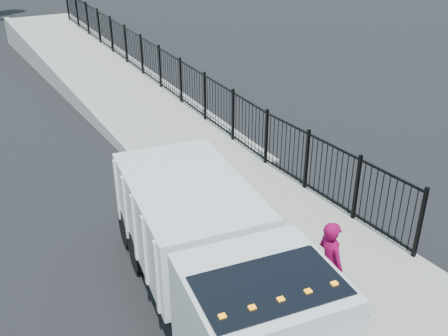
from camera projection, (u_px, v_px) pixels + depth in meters
ground at (241, 264)px, 11.71m from camera, size 120.00×120.00×0.00m
sidewalk at (363, 281)px, 11.06m from camera, size 3.55×12.00×0.12m
curb at (295, 312)px, 10.15m from camera, size 0.30×12.00×0.16m
ramp at (102, 83)px, 24.95m from camera, size 3.95×24.06×3.19m
iron_fence at (161, 80)px, 22.15m from camera, size 0.10×28.00×1.80m
truck at (216, 263)px, 9.44m from camera, size 3.49×7.68×2.54m
worker at (330, 263)px, 9.99m from camera, size 0.52×0.73×1.91m
debris at (287, 237)px, 12.40m from camera, size 0.44×0.44×0.11m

